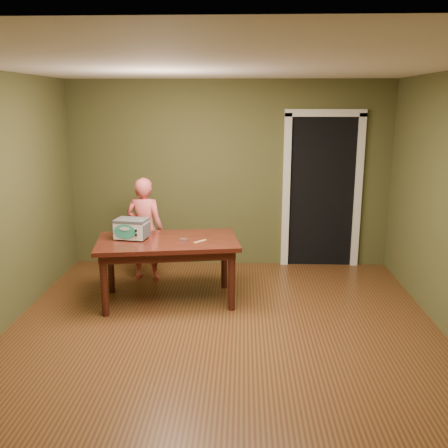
# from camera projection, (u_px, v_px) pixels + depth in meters

# --- Properties ---
(floor) EXTENTS (5.00, 5.00, 0.00)m
(floor) POSITION_uv_depth(u_px,v_px,m) (222.00, 342.00, 4.89)
(floor) COLOR brown
(floor) RESTS_ON ground
(room_shell) EXTENTS (4.52, 5.02, 2.61)m
(room_shell) POSITION_uv_depth(u_px,v_px,m) (222.00, 169.00, 4.48)
(room_shell) COLOR #4A4C28
(room_shell) RESTS_ON ground
(doorway) EXTENTS (1.10, 0.66, 2.25)m
(doorway) POSITION_uv_depth(u_px,v_px,m) (319.00, 189.00, 7.29)
(doorway) COLOR black
(doorway) RESTS_ON ground
(dining_table) EXTENTS (1.72, 1.14, 0.75)m
(dining_table) POSITION_uv_depth(u_px,v_px,m) (168.00, 248.00, 5.76)
(dining_table) COLOR #37110C
(dining_table) RESTS_ON floor
(toy_oven) EXTENTS (0.41, 0.31, 0.24)m
(toy_oven) POSITION_uv_depth(u_px,v_px,m) (132.00, 228.00, 5.75)
(toy_oven) COLOR #4C4F54
(toy_oven) RESTS_ON dining_table
(baking_pan) EXTENTS (0.10, 0.10, 0.02)m
(baking_pan) POSITION_uv_depth(u_px,v_px,m) (184.00, 239.00, 5.70)
(baking_pan) COLOR silver
(baking_pan) RESTS_ON dining_table
(spatula) EXTENTS (0.14, 0.15, 0.01)m
(spatula) POSITION_uv_depth(u_px,v_px,m) (200.00, 241.00, 5.66)
(spatula) COLOR #E6B864
(spatula) RESTS_ON dining_table
(child) EXTENTS (0.55, 0.42, 1.36)m
(child) POSITION_uv_depth(u_px,v_px,m) (145.00, 229.00, 6.49)
(child) COLOR #EC6261
(child) RESTS_ON floor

